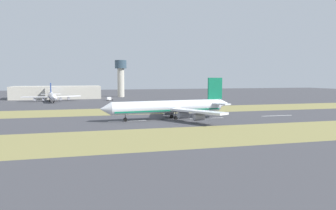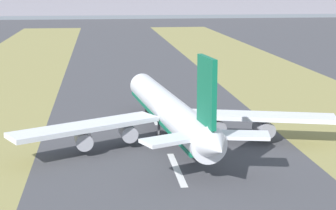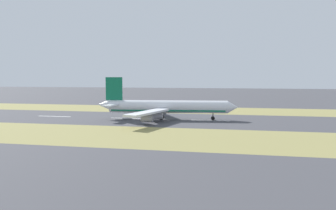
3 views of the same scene
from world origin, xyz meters
TOP-DOWN VIEW (x-y plane):
  - ground_plane at (0.00, 0.00)m, footprint 800.00×800.00m
  - grass_median_west at (-45.00, 0.00)m, footprint 40.00×600.00m
  - grass_median_east at (45.00, 0.00)m, footprint 40.00×600.00m
  - centreline_dash_near at (0.00, -58.60)m, footprint 1.20×18.00m
  - centreline_dash_mid at (0.00, -18.60)m, footprint 1.20×18.00m
  - centreline_dash_far at (0.00, 21.40)m, footprint 1.20×18.00m
  - airplane_main_jet at (1.17, -0.49)m, footprint 63.73×67.19m

SIDE VIEW (x-z plane):
  - ground_plane at x=0.00m, z-range 0.00..0.00m
  - grass_median_west at x=-45.00m, z-range 0.00..0.01m
  - grass_median_east at x=45.00m, z-range 0.00..0.01m
  - centreline_dash_near at x=0.00m, z-range 0.00..0.01m
  - centreline_dash_mid at x=0.00m, z-range 0.00..0.01m
  - centreline_dash_far at x=0.00m, z-range 0.00..0.01m
  - airplane_main_jet at x=1.17m, z-range -4.08..16.12m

